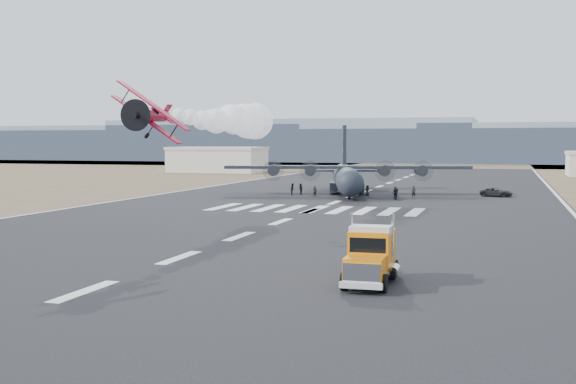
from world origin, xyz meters
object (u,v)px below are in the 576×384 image
at_px(support_vehicle, 496,192).
at_px(crew_b, 301,189).
at_px(crew_a, 315,191).
at_px(crew_c, 397,194).
at_px(hangar_left, 217,159).
at_px(transport_aircraft, 346,176).
at_px(crew_d, 395,193).
at_px(crew_f, 341,190).
at_px(crew_g, 414,192).
at_px(crew_e, 367,190).
at_px(aerobatic_biplane, 149,114).
at_px(crew_h, 293,189).
at_px(semi_truck, 371,255).

relative_size(support_vehicle, crew_b, 2.86).
bearing_deg(crew_a, crew_c, 168.39).
xyz_separation_m(hangar_left, transport_aircraft, (50.02, -68.22, -0.59)).
xyz_separation_m(transport_aircraft, support_vehicle, (22.68, 0.53, -2.17)).
distance_m(crew_d, crew_f, 9.35).
bearing_deg(crew_f, crew_g, 1.33).
distance_m(crew_a, crew_f, 3.97).
xyz_separation_m(crew_b, crew_e, (10.58, -0.16, -0.02)).
bearing_deg(crew_b, crew_d, 28.79).
xyz_separation_m(hangar_left, aerobatic_biplane, (47.59, -128.79, 6.89)).
relative_size(crew_f, crew_g, 1.06).
bearing_deg(crew_c, crew_d, 100.14).
height_order(crew_a, crew_g, crew_g).
bearing_deg(crew_d, crew_h, 118.17).
bearing_deg(aerobatic_biplane, crew_a, 88.20).
bearing_deg(hangar_left, crew_c, -52.44).
relative_size(aerobatic_biplane, crew_h, 3.35).
distance_m(crew_b, crew_g, 17.81).
relative_size(crew_b, crew_d, 0.89).
bearing_deg(crew_h, crew_a, -131.82).
bearing_deg(transport_aircraft, crew_c, -58.15).
relative_size(crew_a, crew_d, 0.87).
distance_m(transport_aircraft, crew_b, 7.59).
distance_m(aerobatic_biplane, crew_b, 58.36).
distance_m(semi_truck, support_vehicle, 70.74).
bearing_deg(semi_truck, support_vehicle, 83.50).
bearing_deg(crew_h, support_vehicle, -92.59).
xyz_separation_m(crew_b, crew_g, (17.72, -1.76, 0.03)).
xyz_separation_m(transport_aircraft, crew_d, (9.01, -9.01, -1.90)).
relative_size(support_vehicle, crew_d, 2.55).
distance_m(hangar_left, crew_f, 89.32).
relative_size(crew_d, crew_g, 1.08).
height_order(aerobatic_biplane, transport_aircraft, aerobatic_biplane).
distance_m(semi_truck, aerobatic_biplane, 22.91).
relative_size(crew_c, crew_e, 0.98).
relative_size(hangar_left, crew_h, 13.72).
bearing_deg(hangar_left, support_vehicle, -42.96).
bearing_deg(aerobatic_biplane, semi_truck, -28.89).
bearing_deg(crew_c, crew_g, -60.08).
height_order(hangar_left, crew_b, hangar_left).
relative_size(crew_a, crew_c, 1.02).
bearing_deg(support_vehicle, hangar_left, 61.16).
relative_size(semi_truck, aerobatic_biplane, 1.26).
bearing_deg(hangar_left, crew_f, -55.67).
height_order(transport_aircraft, crew_b, transport_aircraft).
relative_size(transport_aircraft, crew_d, 20.45).
bearing_deg(crew_b, aerobatic_biplane, -36.46).
relative_size(hangar_left, transport_aircraft, 0.65).
bearing_deg(crew_h, crew_c, -116.07).
height_order(hangar_left, crew_g, hangar_left).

